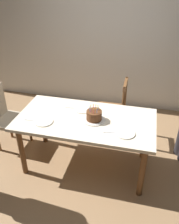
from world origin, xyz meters
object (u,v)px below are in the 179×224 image
(plate_near_guest, at_px, (125,133))
(chair_upholstered, at_px, (5,115))
(birthday_cake, at_px, (94,116))
(plate_far_side, at_px, (83,109))
(dining_table, at_px, (86,125))
(chair_spindle_back, at_px, (112,110))
(plate_near_celebrant, at_px, (44,122))

(plate_near_guest, height_order, chair_upholstered, chair_upholstered)
(birthday_cake, relative_size, plate_far_side, 1.27)
(plate_far_side, bearing_deg, birthday_cake, -46.77)
(dining_table, height_order, chair_upholstered, chair_upholstered)
(chair_spindle_back, bearing_deg, chair_upholstered, -157.08)
(birthday_cake, bearing_deg, chair_upholstered, 173.61)
(plate_near_celebrant, bearing_deg, birthday_cake, 18.14)
(plate_near_celebrant, bearing_deg, plate_near_guest, 0.00)
(plate_near_celebrant, xyz_separation_m, plate_far_side, (0.38, 0.39, 0.00))
(dining_table, relative_size, plate_near_celebrant, 7.70)
(plate_far_side, xyz_separation_m, plate_near_guest, (0.59, -0.39, 0.00))
(chair_spindle_back, bearing_deg, plate_near_guest, -73.38)
(birthday_cake, distance_m, chair_spindle_back, 0.85)
(plate_near_celebrant, bearing_deg, chair_upholstered, 156.24)
(chair_upholstered, bearing_deg, plate_near_guest, -11.00)
(birthday_cake, relative_size, chair_upholstered, 0.29)
(plate_far_side, distance_m, chair_spindle_back, 0.71)
(dining_table, relative_size, plate_far_side, 7.70)
(plate_near_celebrant, distance_m, chair_upholstered, 0.87)
(plate_near_guest, bearing_deg, plate_far_side, 146.35)
(plate_near_celebrant, distance_m, chair_spindle_back, 1.22)
(birthday_cake, height_order, chair_spindle_back, chair_spindle_back)
(birthday_cake, height_order, plate_far_side, birthday_cake)
(birthday_cake, xyz_separation_m, chair_spindle_back, (0.11, 0.77, -0.35))
(dining_table, relative_size, chair_upholstered, 1.78)
(dining_table, xyz_separation_m, birthday_cake, (0.11, -0.01, 0.15))
(dining_table, distance_m, birthday_cake, 0.19)
(plate_near_celebrant, height_order, chair_upholstered, chair_upholstered)
(dining_table, bearing_deg, plate_near_celebrant, -157.04)
(chair_spindle_back, bearing_deg, plate_near_celebrant, -125.77)
(plate_far_side, distance_m, plate_near_guest, 0.71)
(dining_table, xyz_separation_m, plate_far_side, (-0.08, 0.20, 0.10))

